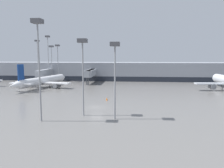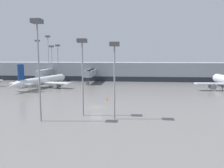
% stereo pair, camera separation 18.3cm
% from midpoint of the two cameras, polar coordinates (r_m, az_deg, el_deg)
% --- Properties ---
extents(ground_plane, '(320.00, 320.00, 0.00)m').
position_cam_midpoint_polar(ground_plane, '(52.92, -4.03, -6.08)').
color(ground_plane, slate).
extents(terminal_building, '(160.00, 31.03, 9.00)m').
position_cam_midpoint_polar(terminal_building, '(113.15, 1.00, 3.39)').
color(terminal_building, gray).
rests_on(terminal_building, ground_plane).
extents(parked_jet_1, '(23.73, 34.30, 9.50)m').
position_cam_midpoint_polar(parked_jet_1, '(89.45, -17.71, 0.75)').
color(parked_jet_1, white).
rests_on(parked_jet_1, ground_plane).
extents(traffic_cone_1, '(0.49, 0.49, 0.78)m').
position_cam_midpoint_polar(traffic_cone_1, '(60.98, -1.31, -3.89)').
color(traffic_cone_1, orange).
rests_on(traffic_cone_1, ground_plane).
extents(apron_light_mast_0, '(1.80, 1.80, 14.86)m').
position_cam_midpoint_polar(apron_light_mast_0, '(41.46, 0.79, 7.02)').
color(apron_light_mast_0, gray).
rests_on(apron_light_mast_0, ground_plane).
extents(apron_light_mast_1, '(1.80, 1.80, 21.80)m').
position_cam_midpoint_polar(apron_light_mast_1, '(108.89, -16.32, 9.42)').
color(apron_light_mast_1, gray).
rests_on(apron_light_mast_1, ground_plane).
extents(apron_light_mast_2, '(1.80, 1.80, 15.68)m').
position_cam_midpoint_polar(apron_light_mast_2, '(44.54, -7.66, 7.73)').
color(apron_light_mast_2, gray).
rests_on(apron_light_mast_2, ground_plane).
extents(apron_light_mast_3, '(1.80, 1.80, 18.84)m').
position_cam_midpoint_polar(apron_light_mast_3, '(42.35, -18.72, 10.42)').
color(apron_light_mast_3, gray).
rests_on(apron_light_mast_3, ground_plane).
extents(apron_light_mast_4, '(1.80, 1.80, 17.14)m').
position_cam_midpoint_polar(apron_light_mast_4, '(106.95, -15.45, 7.80)').
color(apron_light_mast_4, gray).
rests_on(apron_light_mast_4, ground_plane).
extents(apron_light_mast_5, '(1.80, 1.80, 19.94)m').
position_cam_midpoint_polar(apron_light_mast_5, '(112.53, -18.81, 8.62)').
color(apron_light_mast_5, gray).
rests_on(apron_light_mast_5, ground_plane).
extents(apron_light_mast_6, '(1.80, 1.80, 17.62)m').
position_cam_midpoint_polar(apron_light_mast_6, '(107.59, -13.92, 8.02)').
color(apron_light_mast_6, gray).
rests_on(apron_light_mast_6, ground_plane).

